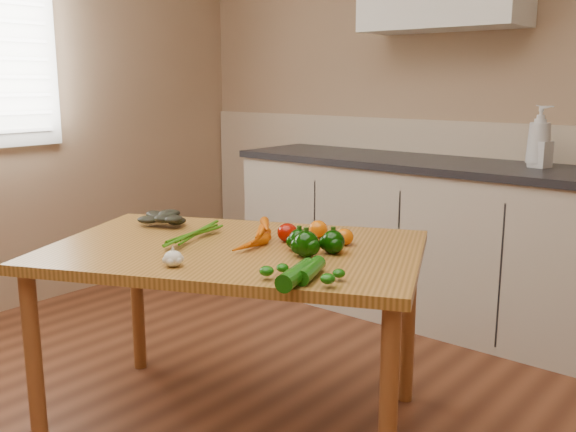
{
  "coord_description": "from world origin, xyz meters",
  "views": [
    {
      "loc": [
        1.57,
        -1.03,
        1.32
      ],
      "look_at": [
        0.0,
        0.87,
        0.81
      ],
      "focal_mm": 40.0,
      "sensor_mm": 36.0,
      "label": 1
    }
  ],
  "objects_px": {
    "tomato_a": "(287,232)",
    "leafy_greens": "(165,214)",
    "soap_bottle_b": "(541,148)",
    "zucchini_a": "(310,270)",
    "carrot_bunch": "(238,234)",
    "tomato_c": "(344,237)",
    "soap_bottle_a": "(539,136)",
    "garlic_bulb": "(173,259)",
    "tomato_b": "(318,229)",
    "pepper_a": "(299,240)",
    "pepper_c": "(306,244)",
    "pepper_b": "(333,242)",
    "table": "(235,267)",
    "zucchini_b": "(297,275)"
  },
  "relations": [
    {
      "from": "pepper_a",
      "to": "zucchini_b",
      "type": "xyz_separation_m",
      "value": [
        0.24,
        -0.31,
        -0.01
      ]
    },
    {
      "from": "pepper_b",
      "to": "tomato_b",
      "type": "height_order",
      "value": "pepper_b"
    },
    {
      "from": "pepper_a",
      "to": "pepper_c",
      "type": "bearing_deg",
      "value": -35.14
    },
    {
      "from": "carrot_bunch",
      "to": "tomato_c",
      "type": "xyz_separation_m",
      "value": [
        0.33,
        0.23,
        -0.0
      ]
    },
    {
      "from": "zucchini_b",
      "to": "pepper_a",
      "type": "bearing_deg",
      "value": 127.38
    },
    {
      "from": "pepper_a",
      "to": "zucchini_a",
      "type": "distance_m",
      "value": 0.33
    },
    {
      "from": "pepper_c",
      "to": "pepper_b",
      "type": "bearing_deg",
      "value": 63.66
    },
    {
      "from": "tomato_c",
      "to": "zucchini_a",
      "type": "xyz_separation_m",
      "value": [
        0.15,
        -0.41,
        -0.01
      ]
    },
    {
      "from": "soap_bottle_b",
      "to": "tomato_b",
      "type": "relative_size",
      "value": 2.67
    },
    {
      "from": "soap_bottle_a",
      "to": "pepper_b",
      "type": "relative_size",
      "value": 3.71
    },
    {
      "from": "pepper_b",
      "to": "zucchini_b",
      "type": "height_order",
      "value": "pepper_b"
    },
    {
      "from": "pepper_b",
      "to": "table",
      "type": "bearing_deg",
      "value": -156.83
    },
    {
      "from": "leafy_greens",
      "to": "garlic_bulb",
      "type": "relative_size",
      "value": 3.05
    },
    {
      "from": "tomato_a",
      "to": "tomato_c",
      "type": "height_order",
      "value": "tomato_a"
    },
    {
      "from": "carrot_bunch",
      "to": "tomato_c",
      "type": "distance_m",
      "value": 0.4
    },
    {
      "from": "leafy_greens",
      "to": "garlic_bulb",
      "type": "distance_m",
      "value": 0.64
    },
    {
      "from": "soap_bottle_b",
      "to": "garlic_bulb",
      "type": "distance_m",
      "value": 2.03
    },
    {
      "from": "leafy_greens",
      "to": "tomato_c",
      "type": "xyz_separation_m",
      "value": [
        0.78,
        0.2,
        -0.02
      ]
    },
    {
      "from": "garlic_bulb",
      "to": "pepper_c",
      "type": "xyz_separation_m",
      "value": [
        0.26,
        0.37,
        0.02
      ]
    },
    {
      "from": "soap_bottle_a",
      "to": "garlic_bulb",
      "type": "distance_m",
      "value": 2.04
    },
    {
      "from": "soap_bottle_b",
      "to": "leafy_greens",
      "type": "relative_size",
      "value": 1.02
    },
    {
      "from": "tomato_c",
      "to": "zucchini_a",
      "type": "distance_m",
      "value": 0.43
    },
    {
      "from": "table",
      "to": "pepper_a",
      "type": "distance_m",
      "value": 0.27
    },
    {
      "from": "soap_bottle_a",
      "to": "zucchini_a",
      "type": "height_order",
      "value": "soap_bottle_a"
    },
    {
      "from": "soap_bottle_a",
      "to": "pepper_c",
      "type": "xyz_separation_m",
      "value": [
        -0.24,
        -1.58,
        -0.28
      ]
    },
    {
      "from": "soap_bottle_a",
      "to": "tomato_c",
      "type": "distance_m",
      "value": 1.42
    },
    {
      "from": "soap_bottle_a",
      "to": "garlic_bulb",
      "type": "relative_size",
      "value": 4.88
    },
    {
      "from": "carrot_bunch",
      "to": "tomato_a",
      "type": "relative_size",
      "value": 3.24
    },
    {
      "from": "table",
      "to": "carrot_bunch",
      "type": "bearing_deg",
      "value": 93.76
    },
    {
      "from": "soap_bottle_b",
      "to": "zucchini_a",
      "type": "xyz_separation_m",
      "value": [
        -0.1,
        -1.76,
        -0.25
      ]
    },
    {
      "from": "soap_bottle_b",
      "to": "pepper_c",
      "type": "height_order",
      "value": "soap_bottle_b"
    },
    {
      "from": "table",
      "to": "leafy_greens",
      "type": "height_order",
      "value": "leafy_greens"
    },
    {
      "from": "tomato_a",
      "to": "leafy_greens",
      "type": "bearing_deg",
      "value": -169.29
    },
    {
      "from": "soap_bottle_a",
      "to": "pepper_b",
      "type": "bearing_deg",
      "value": 176.17
    },
    {
      "from": "tomato_b",
      "to": "tomato_c",
      "type": "bearing_deg",
      "value": -13.19
    },
    {
      "from": "leafy_greens",
      "to": "tomato_c",
      "type": "bearing_deg",
      "value": 14.66
    },
    {
      "from": "carrot_bunch",
      "to": "tomato_b",
      "type": "xyz_separation_m",
      "value": [
        0.18,
        0.26,
        -0.0
      ]
    },
    {
      "from": "table",
      "to": "tomato_a",
      "type": "bearing_deg",
      "value": 33.74
    },
    {
      "from": "pepper_a",
      "to": "tomato_c",
      "type": "distance_m",
      "value": 0.19
    },
    {
      "from": "soap_bottle_a",
      "to": "pepper_c",
      "type": "relative_size",
      "value": 3.41
    },
    {
      "from": "carrot_bunch",
      "to": "tomato_b",
      "type": "bearing_deg",
      "value": 30.78
    },
    {
      "from": "carrot_bunch",
      "to": "pepper_c",
      "type": "xyz_separation_m",
      "value": [
        0.32,
        0.01,
        0.01
      ]
    },
    {
      "from": "pepper_c",
      "to": "tomato_c",
      "type": "distance_m",
      "value": 0.22
    },
    {
      "from": "tomato_a",
      "to": "tomato_b",
      "type": "distance_m",
      "value": 0.14
    },
    {
      "from": "soap_bottle_b",
      "to": "soap_bottle_a",
      "type": "bearing_deg",
      "value": -102.05
    },
    {
      "from": "tomato_b",
      "to": "tomato_c",
      "type": "xyz_separation_m",
      "value": [
        0.15,
        -0.03,
        -0.0
      ]
    },
    {
      "from": "tomato_b",
      "to": "zucchini_a",
      "type": "xyz_separation_m",
      "value": [
        0.3,
        -0.44,
        -0.01
      ]
    },
    {
      "from": "soap_bottle_a",
      "to": "tomato_c",
      "type": "bearing_deg",
      "value": 174.02
    },
    {
      "from": "pepper_a",
      "to": "zucchini_a",
      "type": "xyz_separation_m",
      "value": [
        0.23,
        -0.24,
        -0.01
      ]
    },
    {
      "from": "soap_bottle_b",
      "to": "pepper_c",
      "type": "xyz_separation_m",
      "value": [
        -0.26,
        -1.58,
        -0.23
      ]
    }
  ]
}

